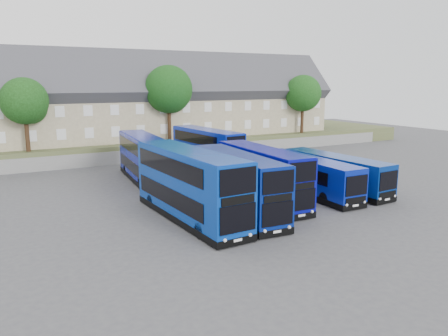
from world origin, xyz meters
TOP-DOWN VIEW (x-y plane):
  - ground at (0.00, 0.00)m, footprint 120.00×120.00m
  - retaining_wall at (0.00, 24.00)m, footprint 70.00×0.40m
  - earth_bank at (0.00, 34.00)m, footprint 80.00×20.00m
  - terrace_row at (0.00, 30.00)m, footprint 54.00×10.40m
  - dd_front_left at (-6.03, 1.55)m, footprint 3.33×11.99m
  - dd_front_mid at (-2.61, 1.08)m, footprint 3.12×10.82m
  - dd_front_right at (0.60, 2.85)m, footprint 2.88×10.62m
  - dd_rear_left at (-5.00, 14.39)m, footprint 3.36×10.87m
  - dd_rear_right at (2.63, 16.47)m, footprint 3.45×10.89m
  - coach_east_a at (5.42, 3.19)m, footprint 2.59×11.14m
  - coach_east_b at (8.37, 3.18)m, footprint 2.87×11.03m
  - tree_west at (-13.85, 25.10)m, footprint 4.80×4.80m
  - tree_mid at (2.15, 25.60)m, footprint 5.76×5.76m
  - tree_east at (22.15, 25.10)m, footprint 5.12×5.12m
  - tree_far at (28.15, 32.10)m, footprint 5.44×5.44m

SIDE VIEW (x-z plane):
  - ground at x=0.00m, z-range 0.00..0.00m
  - retaining_wall at x=0.00m, z-range 0.00..1.50m
  - earth_bank at x=0.00m, z-range 0.00..2.00m
  - coach_east_b at x=8.37m, z-range -0.03..2.95m
  - coach_east_a at x=5.42m, z-range -0.03..3.00m
  - dd_front_right at x=0.60m, z-range -0.04..4.14m
  - dd_front_mid at x=-2.61m, z-range -0.04..4.21m
  - dd_rear_left at x=-5.00m, z-range -0.04..4.21m
  - dd_rear_right at x=2.63m, z-range -0.04..4.22m
  - dd_front_left at x=-6.03m, z-range -0.04..4.68m
  - terrace_row at x=0.00m, z-range 1.00..12.20m
  - tree_west at x=-13.85m, z-range 3.23..10.88m
  - tree_east at x=22.15m, z-range 3.31..11.47m
  - tree_far at x=28.15m, z-range 3.39..12.06m
  - tree_mid at x=2.15m, z-range 3.48..12.66m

